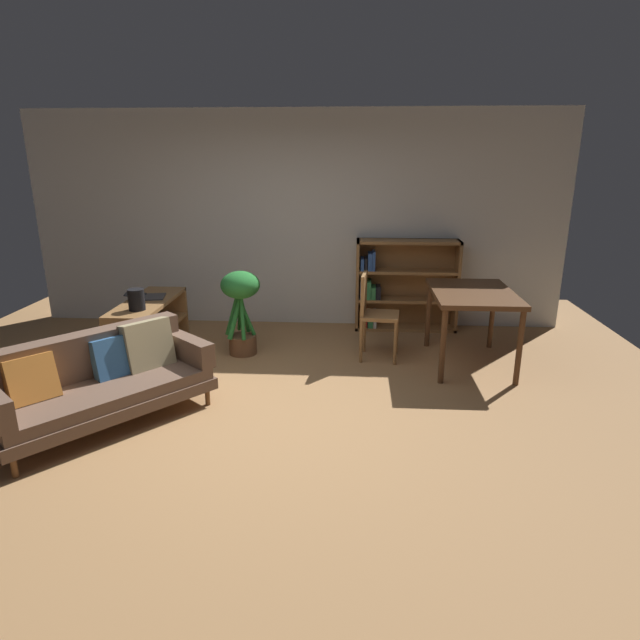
% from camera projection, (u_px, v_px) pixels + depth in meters
% --- Properties ---
extents(ground_plane, '(8.16, 8.16, 0.00)m').
position_uv_depth(ground_plane, '(264.00, 413.00, 4.62)').
color(ground_plane, '#A87A4C').
extents(back_wall_panel, '(6.80, 0.10, 2.70)m').
position_uv_depth(back_wall_panel, '(295.00, 220.00, 6.79)').
color(back_wall_panel, silver).
rests_on(back_wall_panel, ground_plane).
extents(fabric_couch, '(1.69, 1.79, 0.77)m').
position_uv_depth(fabric_couch, '(100.00, 379.00, 4.39)').
color(fabric_couch, brown).
rests_on(fabric_couch, ground_plane).
extents(media_console, '(0.46, 1.33, 0.61)m').
position_uv_depth(media_console, '(150.00, 328.00, 5.93)').
color(media_console, olive).
rests_on(media_console, ground_plane).
extents(open_laptop, '(0.46, 0.36, 0.07)m').
position_uv_depth(open_laptop, '(148.00, 296.00, 5.96)').
color(open_laptop, '#333338').
rests_on(open_laptop, media_console).
extents(desk_speaker, '(0.17, 0.17, 0.22)m').
position_uv_depth(desk_speaker, '(136.00, 300.00, 5.46)').
color(desk_speaker, black).
rests_on(desk_speaker, media_console).
extents(potted_floor_plant, '(0.43, 0.46, 0.95)m').
position_uv_depth(potted_floor_plant, '(241.00, 302.00, 5.84)').
color(potted_floor_plant, brown).
rests_on(potted_floor_plant, ground_plane).
extents(dining_table, '(0.82, 1.17, 0.80)m').
position_uv_depth(dining_table, '(472.00, 299.00, 5.52)').
color(dining_table, '#56351E').
rests_on(dining_table, ground_plane).
extents(dining_chair_near, '(0.44, 0.43, 0.94)m').
position_uv_depth(dining_chair_near, '(374.00, 311.00, 5.74)').
color(dining_chair_near, olive).
rests_on(dining_chair_near, ground_plane).
extents(bookshelf, '(1.28, 0.33, 1.15)m').
position_uv_depth(bookshelf, '(400.00, 286.00, 6.77)').
color(bookshelf, olive).
rests_on(bookshelf, ground_plane).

